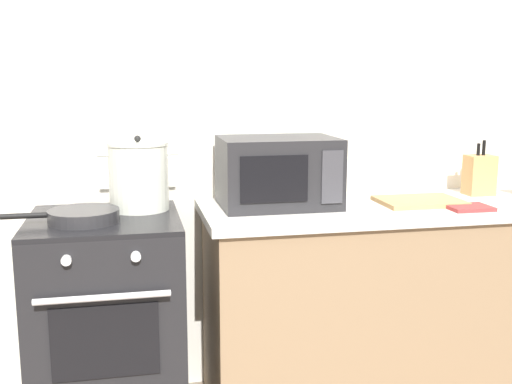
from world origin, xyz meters
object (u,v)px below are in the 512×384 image
at_px(microwave, 278,172).
at_px(knife_block, 479,175).
at_px(cutting_board, 419,201).
at_px(oven_mitt, 469,208).
at_px(stock_pot, 139,176).
at_px(frying_pan, 82,216).
at_px(stove, 108,325).

distance_m(microwave, knife_block, 1.01).
relative_size(cutting_board, oven_mitt, 2.00).
height_order(microwave, oven_mitt, microwave).
bearing_deg(oven_mitt, stock_pot, 168.25).
distance_m(frying_pan, oven_mitt, 1.60).
height_order(microwave, cutting_board, microwave).
bearing_deg(stove, frying_pan, -137.50).
distance_m(knife_block, oven_mitt, 0.39).
bearing_deg(knife_block, oven_mitt, -127.04).
distance_m(stove, microwave, 0.96).
xyz_separation_m(stock_pot, cutting_board, (1.22, -0.13, -0.13)).
bearing_deg(frying_pan, oven_mitt, -3.18).
distance_m(frying_pan, cutting_board, 1.45).
distance_m(stock_pot, cutting_board, 1.24).
distance_m(stock_pot, oven_mitt, 1.41).
height_order(frying_pan, oven_mitt, frying_pan).
height_order(stock_pot, frying_pan, stock_pot).
xyz_separation_m(stove, microwave, (0.74, 0.08, 0.61)).
xyz_separation_m(stock_pot, microwave, (0.59, -0.05, 0.01)).
height_order(frying_pan, knife_block, knife_block).
xyz_separation_m(stove, oven_mitt, (1.52, -0.16, 0.47)).
bearing_deg(knife_block, cutting_board, -159.52).
bearing_deg(cutting_board, stove, -179.95).
distance_m(stove, frying_pan, 0.50).
relative_size(stove, knife_block, 3.52).
bearing_deg(stove, oven_mitt, -5.97).
height_order(frying_pan, microwave, microwave).
xyz_separation_m(stock_pot, frying_pan, (-0.22, -0.20, -0.12)).
height_order(stock_pot, knife_block, stock_pot).
bearing_deg(microwave, knife_block, 3.52).
bearing_deg(stove, stock_pot, 40.82).
relative_size(stock_pot, microwave, 0.68).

